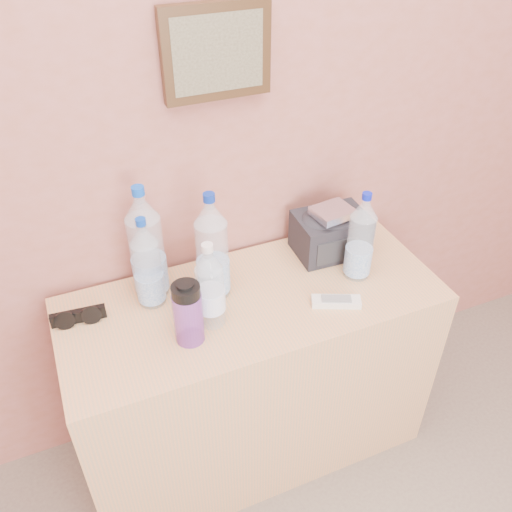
{
  "coord_description": "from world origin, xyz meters",
  "views": [
    {
      "loc": [
        -0.41,
        0.6,
        1.84
      ],
      "look_at": [
        0.06,
        1.71,
        0.91
      ],
      "focal_mm": 38.0,
      "sensor_mm": 36.0,
      "label": 1
    }
  ],
  "objects": [
    {
      "name": "pet_large_c",
      "position": [
        -0.03,
        1.81,
        0.89
      ],
      "size": [
        0.1,
        0.1,
        0.35
      ],
      "rotation": [
        0.0,
        0.0,
        -0.08
      ],
      "color": "silver",
      "rests_on": "dresser"
    },
    {
      "name": "pet_large_a",
      "position": [
        -0.21,
        1.89,
        0.9
      ],
      "size": [
        0.1,
        0.1,
        0.37
      ],
      "rotation": [
        0.0,
        0.0,
        0.23
      ],
      "color": "silver",
      "rests_on": "dresser"
    },
    {
      "name": "sunglasses",
      "position": [
        -0.44,
        1.84,
        0.75
      ],
      "size": [
        0.16,
        0.07,
        0.04
      ],
      "primitive_type": null,
      "rotation": [
        0.0,
        0.0,
        -0.09
      ],
      "color": "black",
      "rests_on": "dresser"
    },
    {
      "name": "toiletry_bag",
      "position": [
        0.4,
        1.86,
        0.81
      ],
      "size": [
        0.24,
        0.18,
        0.16
      ],
      "primitive_type": null,
      "rotation": [
        0.0,
        0.0,
        -0.04
      ],
      "color": "black",
      "rests_on": "dresser"
    },
    {
      "name": "foil_packet",
      "position": [
        0.38,
        1.84,
        0.9
      ],
      "size": [
        0.13,
        0.12,
        0.03
      ],
      "primitive_type": "cube",
      "rotation": [
        0.0,
        0.0,
        0.14
      ],
      "color": "white",
      "rests_on": "toiletry_bag"
    },
    {
      "name": "pet_small",
      "position": [
        -0.08,
        1.69,
        0.85
      ],
      "size": [
        0.08,
        0.08,
        0.28
      ],
      "rotation": [
        0.0,
        0.0,
        -0.04
      ],
      "color": "white",
      "rests_on": "dresser"
    },
    {
      "name": "nalgene_bottle",
      "position": [
        -0.16,
        1.65,
        0.83
      ],
      "size": [
        0.08,
        0.08,
        0.2
      ],
      "rotation": [
        0.0,
        0.0,
        0.26
      ],
      "color": "purple",
      "rests_on": "dresser"
    },
    {
      "name": "dresser",
      "position": [
        0.06,
        1.74,
        0.37
      ],
      "size": [
        1.17,
        0.49,
        0.73
      ],
      "primitive_type": "cube",
      "color": "tan",
      "rests_on": "ground"
    },
    {
      "name": "pet_large_b",
      "position": [
        -0.22,
        1.84,
        0.86
      ],
      "size": [
        0.08,
        0.08,
        0.3
      ],
      "rotation": [
        0.0,
        0.0,
        0.03
      ],
      "color": "white",
      "rests_on": "dresser"
    },
    {
      "name": "pet_large_d",
      "position": [
        0.41,
        1.71,
        0.86
      ],
      "size": [
        0.08,
        0.08,
        0.3
      ],
      "rotation": [
        0.0,
        0.0,
        0.34
      ],
      "color": "white",
      "rests_on": "dresser"
    },
    {
      "name": "ac_remote",
      "position": [
        0.28,
        1.61,
        0.74
      ],
      "size": [
        0.15,
        0.1,
        0.02
      ],
      "primitive_type": "cube",
      "rotation": [
        0.0,
        0.0,
        -0.42
      ],
      "color": "white",
      "rests_on": "dresser"
    },
    {
      "name": "picture_frame",
      "position": [
        0.06,
        1.98,
        1.4
      ],
      "size": [
        0.3,
        0.03,
        0.25
      ],
      "primitive_type": null,
      "color": "#382311",
      "rests_on": "room_shell"
    }
  ]
}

